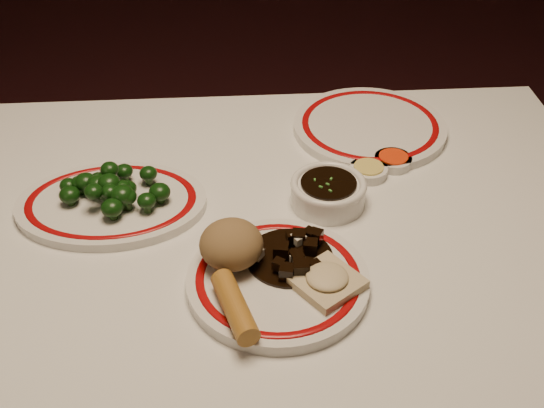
{
  "coord_description": "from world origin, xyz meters",
  "views": [
    {
      "loc": [
        -0.01,
        -0.77,
        1.41
      ],
      "look_at": [
        0.04,
        0.02,
        0.8
      ],
      "focal_mm": 45.0,
      "sensor_mm": 36.0,
      "label": 1
    }
  ],
  "objects_px": {
    "stirfry_heap": "(293,254)",
    "main_plate": "(278,280)",
    "fried_wonton": "(327,280)",
    "broccoli_plate": "(112,203)",
    "rice_mound": "(231,244)",
    "spring_roll": "(235,306)",
    "dining_table": "(246,287)",
    "soy_bowl": "(328,193)",
    "broccoli_pile": "(110,188)"
  },
  "relations": [
    {
      "from": "fried_wonton",
      "to": "stirfry_heap",
      "type": "height_order",
      "value": "stirfry_heap"
    },
    {
      "from": "dining_table",
      "to": "spring_roll",
      "type": "relative_size",
      "value": 10.7
    },
    {
      "from": "rice_mound",
      "to": "fried_wonton",
      "type": "xyz_separation_m",
      "value": [
        0.12,
        -0.06,
        -0.02
      ]
    },
    {
      "from": "broccoli_plate",
      "to": "dining_table",
      "type": "bearing_deg",
      "value": -25.42
    },
    {
      "from": "main_plate",
      "to": "rice_mound",
      "type": "relative_size",
      "value": 3.56
    },
    {
      "from": "spring_roll",
      "to": "broccoli_pile",
      "type": "relative_size",
      "value": 0.64
    },
    {
      "from": "main_plate",
      "to": "soy_bowl",
      "type": "distance_m",
      "value": 0.2
    },
    {
      "from": "fried_wonton",
      "to": "broccoli_plate",
      "type": "height_order",
      "value": "fried_wonton"
    },
    {
      "from": "rice_mound",
      "to": "stirfry_heap",
      "type": "xyz_separation_m",
      "value": [
        0.09,
        -0.0,
        -0.02
      ]
    },
    {
      "from": "stirfry_heap",
      "to": "main_plate",
      "type": "bearing_deg",
      "value": -126.16
    },
    {
      "from": "dining_table",
      "to": "stirfry_heap",
      "type": "height_order",
      "value": "stirfry_heap"
    },
    {
      "from": "main_plate",
      "to": "rice_mound",
      "type": "bearing_deg",
      "value": 151.23
    },
    {
      "from": "dining_table",
      "to": "spring_roll",
      "type": "height_order",
      "value": "spring_roll"
    },
    {
      "from": "rice_mound",
      "to": "soy_bowl",
      "type": "bearing_deg",
      "value": 43.55
    },
    {
      "from": "spring_roll",
      "to": "soy_bowl",
      "type": "relative_size",
      "value": 0.96
    },
    {
      "from": "broccoli_pile",
      "to": "fried_wonton",
      "type": "bearing_deg",
      "value": -34.96
    },
    {
      "from": "spring_roll",
      "to": "stirfry_heap",
      "type": "height_order",
      "value": "same"
    },
    {
      "from": "dining_table",
      "to": "broccoli_plate",
      "type": "distance_m",
      "value": 0.25
    },
    {
      "from": "spring_roll",
      "to": "rice_mound",
      "type": "bearing_deg",
      "value": 74.49
    },
    {
      "from": "rice_mound",
      "to": "broccoli_pile",
      "type": "distance_m",
      "value": 0.25
    },
    {
      "from": "main_plate",
      "to": "stirfry_heap",
      "type": "distance_m",
      "value": 0.04
    },
    {
      "from": "dining_table",
      "to": "broccoli_pile",
      "type": "relative_size",
      "value": 6.85
    },
    {
      "from": "main_plate",
      "to": "broccoli_plate",
      "type": "xyz_separation_m",
      "value": [
        -0.25,
        0.19,
        -0.0
      ]
    },
    {
      "from": "fried_wonton",
      "to": "rice_mound",
      "type": "bearing_deg",
      "value": 156.03
    },
    {
      "from": "fried_wonton",
      "to": "soy_bowl",
      "type": "height_order",
      "value": "same"
    },
    {
      "from": "soy_bowl",
      "to": "main_plate",
      "type": "bearing_deg",
      "value": -117.18
    },
    {
      "from": "fried_wonton",
      "to": "soy_bowl",
      "type": "distance_m",
      "value": 0.2
    },
    {
      "from": "rice_mound",
      "to": "stirfry_heap",
      "type": "distance_m",
      "value": 0.09
    },
    {
      "from": "dining_table",
      "to": "main_plate",
      "type": "distance_m",
      "value": 0.15
    },
    {
      "from": "spring_roll",
      "to": "stirfry_heap",
      "type": "distance_m",
      "value": 0.13
    },
    {
      "from": "broccoli_plate",
      "to": "soy_bowl",
      "type": "height_order",
      "value": "soy_bowl"
    },
    {
      "from": "main_plate",
      "to": "broccoli_pile",
      "type": "bearing_deg",
      "value": 141.67
    },
    {
      "from": "dining_table",
      "to": "broccoli_plate",
      "type": "relative_size",
      "value": 3.99
    },
    {
      "from": "soy_bowl",
      "to": "rice_mound",
      "type": "bearing_deg",
      "value": -136.45
    },
    {
      "from": "broccoli_plate",
      "to": "broccoli_pile",
      "type": "distance_m",
      "value": 0.03
    },
    {
      "from": "main_plate",
      "to": "soy_bowl",
      "type": "height_order",
      "value": "soy_bowl"
    },
    {
      "from": "broccoli_pile",
      "to": "soy_bowl",
      "type": "bearing_deg",
      "value": -2.47
    },
    {
      "from": "main_plate",
      "to": "stirfry_heap",
      "type": "xyz_separation_m",
      "value": [
        0.02,
        0.03,
        0.02
      ]
    },
    {
      "from": "spring_roll",
      "to": "fried_wonton",
      "type": "xyz_separation_m",
      "value": [
        0.12,
        0.05,
        -0.01
      ]
    },
    {
      "from": "dining_table",
      "to": "stirfry_heap",
      "type": "bearing_deg",
      "value": -43.15
    },
    {
      "from": "rice_mound",
      "to": "stirfry_heap",
      "type": "height_order",
      "value": "rice_mound"
    },
    {
      "from": "dining_table",
      "to": "fried_wonton",
      "type": "xyz_separation_m",
      "value": [
        0.11,
        -0.12,
        0.12
      ]
    },
    {
      "from": "broccoli_plate",
      "to": "soy_bowl",
      "type": "bearing_deg",
      "value": -2.07
    },
    {
      "from": "broccoli_plate",
      "to": "soy_bowl",
      "type": "distance_m",
      "value": 0.34
    },
    {
      "from": "stirfry_heap",
      "to": "fried_wonton",
      "type": "bearing_deg",
      "value": -53.95
    },
    {
      "from": "dining_table",
      "to": "stirfry_heap",
      "type": "xyz_separation_m",
      "value": [
        0.07,
        -0.06,
        0.12
      ]
    },
    {
      "from": "fried_wonton",
      "to": "stirfry_heap",
      "type": "distance_m",
      "value": 0.07
    },
    {
      "from": "stirfry_heap",
      "to": "soy_bowl",
      "type": "xyz_separation_m",
      "value": [
        0.07,
        0.15,
        -0.01
      ]
    },
    {
      "from": "rice_mound",
      "to": "broccoli_plate",
      "type": "relative_size",
      "value": 0.29
    },
    {
      "from": "fried_wonton",
      "to": "soy_bowl",
      "type": "xyz_separation_m",
      "value": [
        0.03,
        0.2,
        -0.01
      ]
    }
  ]
}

